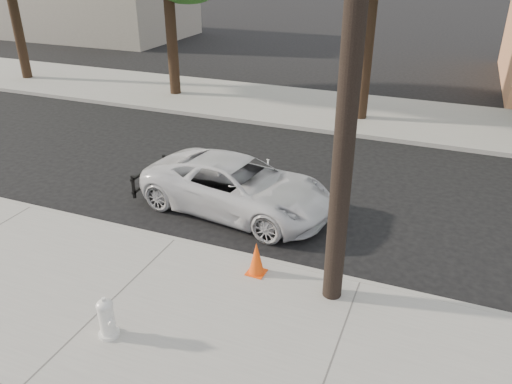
{
  "coord_description": "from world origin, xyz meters",
  "views": [
    {
      "loc": [
        5.05,
        -9.95,
        5.83
      ],
      "look_at": [
        1.41,
        -0.94,
        1.0
      ],
      "focal_mm": 35.0,
      "sensor_mm": 36.0,
      "label": 1
    }
  ],
  "objects_px": {
    "utility_pole": "(353,34)",
    "fire_hydrant": "(107,319)",
    "police_cruiser": "(238,186)",
    "traffic_cone": "(256,259)"
  },
  "relations": [
    {
      "from": "fire_hydrant",
      "to": "traffic_cone",
      "type": "distance_m",
      "value": 2.94
    },
    {
      "from": "utility_pole",
      "to": "traffic_cone",
      "type": "relative_size",
      "value": 13.29
    },
    {
      "from": "utility_pole",
      "to": "traffic_cone",
      "type": "xyz_separation_m",
      "value": [
        -1.51,
        0.1,
        -4.22
      ]
    },
    {
      "from": "utility_pole",
      "to": "fire_hydrant",
      "type": "bearing_deg",
      "value": -142.3
    },
    {
      "from": "utility_pole",
      "to": "fire_hydrant",
      "type": "distance_m",
      "value": 5.74
    },
    {
      "from": "police_cruiser",
      "to": "fire_hydrant",
      "type": "xyz_separation_m",
      "value": [
        -0.1,
        -4.93,
        -0.17
      ]
    },
    {
      "from": "fire_hydrant",
      "to": "police_cruiser",
      "type": "bearing_deg",
      "value": 112.96
    },
    {
      "from": "police_cruiser",
      "to": "traffic_cone",
      "type": "height_order",
      "value": "police_cruiser"
    },
    {
      "from": "utility_pole",
      "to": "police_cruiser",
      "type": "xyz_separation_m",
      "value": [
        -2.98,
        2.54,
        -4.05
      ]
    },
    {
      "from": "utility_pole",
      "to": "fire_hydrant",
      "type": "relative_size",
      "value": 12.89
    }
  ]
}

